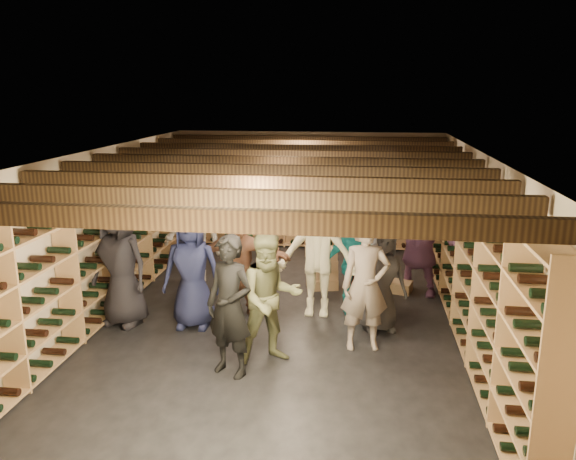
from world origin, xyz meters
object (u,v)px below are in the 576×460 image
at_px(crate_stack_right, 362,275).
at_px(person_8, 370,249).
at_px(person_4, 354,263).
at_px(person_11, 420,239).
at_px(crate_loose, 396,286).
at_px(person_5, 237,260).
at_px(person_2, 270,298).
at_px(person_10, 237,232).
at_px(person_7, 365,286).
at_px(person_12, 381,278).
at_px(crate_stack_left, 321,268).
at_px(person_6, 192,270).
at_px(person_9, 192,230).
at_px(person_3, 317,254).
at_px(person_0, 121,264).

height_order(crate_stack_right, person_8, person_8).
distance_m(person_4, person_11, 1.44).
xyz_separation_m(crate_stack_right, crate_loose, (0.56, -0.00, -0.17)).
bearing_deg(person_5, crate_loose, 18.93).
height_order(crate_loose, person_2, person_2).
bearing_deg(crate_stack_right, person_5, -144.08).
height_order(person_2, person_10, person_10).
bearing_deg(person_7, person_11, 58.85).
relative_size(person_7, person_12, 1.13).
distance_m(crate_stack_left, person_6, 2.49).
height_order(person_7, person_12, person_7).
relative_size(person_6, person_8, 0.97).
xyz_separation_m(person_6, person_9, (-0.54, 1.79, 0.10)).
distance_m(person_7, person_12, 0.64).
bearing_deg(person_2, person_4, 35.93).
xyz_separation_m(crate_loose, person_12, (-0.32, -1.58, 0.66)).
height_order(person_2, person_3, person_3).
bearing_deg(person_10, crate_stack_left, 3.01).
xyz_separation_m(person_5, person_7, (1.85, -0.86, 0.00)).
relative_size(person_3, person_10, 1.01).
relative_size(crate_stack_right, person_6, 0.35).
bearing_deg(person_4, person_9, 140.67).
height_order(crate_loose, person_11, person_11).
bearing_deg(person_9, person_8, 13.80).
bearing_deg(person_9, crate_stack_right, 23.32).
distance_m(crate_stack_left, person_2, 2.76).
relative_size(crate_stack_right, person_4, 0.38).
xyz_separation_m(crate_stack_left, person_5, (-1.14, -1.31, 0.50)).
distance_m(person_0, person_9, 1.90).
bearing_deg(person_10, person_2, -66.53).
relative_size(person_5, person_8, 0.99).
distance_m(person_3, person_7, 1.23).
height_order(person_4, person_12, person_4).
distance_m(person_6, person_8, 2.77).
xyz_separation_m(crate_loose, person_4, (-0.69, -1.00, 0.68)).
bearing_deg(person_6, person_11, 26.90).
xyz_separation_m(person_2, person_5, (-0.72, 1.38, 0.03)).
relative_size(crate_loose, person_3, 0.27).
distance_m(person_5, person_10, 1.35).
xyz_separation_m(crate_stack_left, crate_stack_right, (0.67, 0.00, -0.08)).
bearing_deg(crate_stack_right, crate_loose, -0.00).
bearing_deg(person_7, person_8, 78.09).
height_order(crate_stack_right, person_6, person_6).
relative_size(crate_loose, person_7, 0.30).
bearing_deg(person_5, person_8, 12.97).
bearing_deg(crate_stack_left, crate_loose, 0.00).
relative_size(crate_stack_right, person_9, 0.32).
bearing_deg(person_0, crate_loose, 40.52).
xyz_separation_m(person_4, person_7, (0.16, -1.18, 0.08)).
height_order(crate_stack_left, person_12, person_12).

